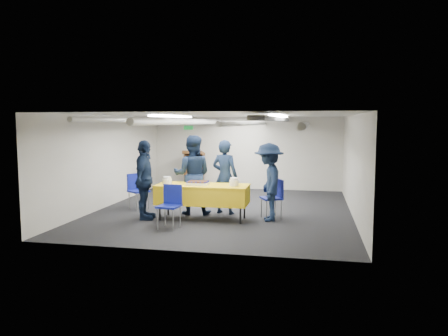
{
  "coord_description": "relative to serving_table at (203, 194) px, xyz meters",
  "views": [
    {
      "loc": [
        2.08,
        -10.26,
        2.13
      ],
      "look_at": [
        0.03,
        -0.2,
        1.05
      ],
      "focal_mm": 35.0,
      "sensor_mm": 36.0,
      "label": 1
    }
  ],
  "objects": [
    {
      "name": "plate_stack_left",
      "position": [
        -0.79,
        -0.05,
        0.29
      ],
      "size": [
        0.21,
        0.21,
        0.16
      ],
      "color": "white",
      "rests_on": "serving_table"
    },
    {
      "name": "plate_stack_right",
      "position": [
        0.71,
        -0.05,
        0.29
      ],
      "size": [
        0.2,
        0.2,
        0.18
      ],
      "color": "white",
      "rests_on": "serving_table"
    },
    {
      "name": "serving_table",
      "position": [
        0.0,
        0.0,
        0.0
      ],
      "size": [
        2.02,
        0.8,
        0.77
      ],
      "color": "black",
      "rests_on": "ground"
    },
    {
      "name": "chair_near",
      "position": [
        -0.45,
        -0.86,
        -0.03
      ],
      "size": [
        0.47,
        0.47,
        0.87
      ],
      "color": "gray",
      "rests_on": "ground"
    },
    {
      "name": "sailor_c",
      "position": [
        -1.25,
        -0.23,
        0.31
      ],
      "size": [
        0.58,
        1.07,
        1.74
      ],
      "primitive_type": "imported",
      "rotation": [
        0.0,
        0.0,
        1.73
      ],
      "color": "black",
      "rests_on": "ground"
    },
    {
      "name": "sailor_a",
      "position": [
        0.36,
        0.72,
        0.3
      ],
      "size": [
        0.71,
        0.56,
        1.73
      ],
      "primitive_type": "imported",
      "rotation": [
        0.0,
        0.0,
        2.89
      ],
      "color": "black",
      "rests_on": "ground"
    },
    {
      "name": "room_shell",
      "position": [
        0.36,
        1.51,
        1.25
      ],
      "size": [
        6.0,
        7.0,
        2.3
      ],
      "color": "beige",
      "rests_on": "ground"
    },
    {
      "name": "sailor_d",
      "position": [
        1.43,
        0.19,
        0.28
      ],
      "size": [
        0.82,
        1.19,
        1.69
      ],
      "primitive_type": "imported",
      "rotation": [
        0.0,
        0.0,
        -1.39
      ],
      "color": "black",
      "rests_on": "ground"
    },
    {
      "name": "chair_right",
      "position": [
        1.55,
        0.46,
        -0.03
      ],
      "size": [
        0.56,
        0.56,
        0.87
      ],
      "color": "gray",
      "rests_on": "ground"
    },
    {
      "name": "podium",
      "position": [
        -1.34,
        4.15,
        0.05
      ],
      "size": [
        0.62,
        0.53,
        1.25
      ],
      "color": "brown",
      "rests_on": "ground"
    },
    {
      "name": "sheet_cake",
      "position": [
        -0.1,
        -0.01,
        0.25
      ],
      "size": [
        0.47,
        0.36,
        0.08
      ],
      "color": "white",
      "rests_on": "serving_table"
    },
    {
      "name": "sailor_b",
      "position": [
        -0.37,
        0.51,
        0.36
      ],
      "size": [
        0.97,
        0.8,
        1.83
      ],
      "primitive_type": "imported",
      "rotation": [
        0.0,
        0.0,
        3.27
      ],
      "color": "black",
      "rests_on": "ground"
    },
    {
      "name": "ground",
      "position": [
        0.26,
        1.11,
        -0.56
      ],
      "size": [
        7.0,
        7.0,
        0.0
      ],
      "primitive_type": "plane",
      "color": "black",
      "rests_on": "ground"
    },
    {
      "name": "chair_left",
      "position": [
        -1.88,
        0.82,
        -0.03
      ],
      "size": [
        0.59,
        0.59,
        0.87
      ],
      "color": "gray",
      "rests_on": "ground"
    }
  ]
}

